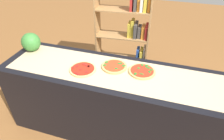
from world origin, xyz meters
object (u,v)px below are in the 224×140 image
pizza_spinach_1 (114,66)px  bookshelf (129,35)px  pizza_pepperoni_0 (83,69)px  watermelon (31,42)px  pizza_spinach_2 (142,71)px

pizza_spinach_1 → bookshelf: bookshelf is taller
pizza_pepperoni_0 → watermelon: 0.80m
pizza_spinach_1 → bookshelf: bearing=93.6°
pizza_pepperoni_0 → pizza_spinach_1: (0.30, 0.15, 0.00)m
pizza_pepperoni_0 → pizza_spinach_2: (0.61, 0.15, 0.00)m
pizza_pepperoni_0 → pizza_spinach_1: pizza_spinach_1 is taller
watermelon → bookshelf: (1.01, 0.94, -0.18)m
watermelon → pizza_pepperoni_0: bearing=-15.1°
pizza_spinach_1 → pizza_spinach_2: size_ratio=0.98×
pizza_spinach_1 → bookshelf: (-0.06, 0.99, -0.08)m
pizza_spinach_2 → bookshelf: bearing=110.3°
pizza_pepperoni_0 → watermelon: (-0.77, 0.21, 0.10)m
watermelon → bookshelf: size_ratio=0.14×
pizza_pepperoni_0 → pizza_spinach_2: size_ratio=1.01×
pizza_spinach_1 → pizza_spinach_2: same height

